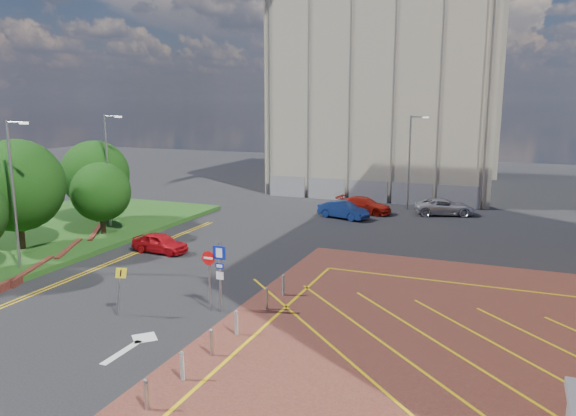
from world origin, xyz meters
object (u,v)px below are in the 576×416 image
Objects in this scene: lamp_left_near at (14,189)px; car_red_left at (160,243)px; sign_cluster at (216,270)px; car_blue_back at (343,210)px; lamp_left_far at (108,166)px; car_red_back at (364,205)px; car_silver_back at (444,207)px; warning_sign at (119,285)px; tree_d at (95,174)px; tree_c at (101,192)px; tree_b at (17,185)px; lamp_back at (410,159)px.

lamp_left_near reaches higher than car_red_left.
sign_cluster is 21.35m from car_blue_back.
lamp_left_near is 1.00× the size of lamp_left_far.
lamp_left_near is 26.85m from car_red_back.
sign_cluster is at bearing -128.76° from car_red_left.
car_silver_back is at bearing -42.13° from car_blue_back.
car_blue_back is (12.34, 20.29, -3.98)m from lamp_left_near.
lamp_left_far is 2.50× the size of sign_cluster.
lamp_left_far is 20.48m from car_red_back.
tree_d is at bearing 133.09° from warning_sign.
tree_c reaches higher than car_silver_back.
lamp_left_near reaches higher than sign_cluster.
sign_cluster is (12.72, -1.02, -2.71)m from lamp_left_near.
tree_c is 1.53× the size of sign_cluster.
tree_b is 1.63× the size of car_blue_back.
lamp_left_near is at bearing 161.24° from warning_sign.
lamp_back is at bearing 45.68° from tree_c.
tree_c reaches higher than car_blue_back.
sign_cluster is (15.80, -4.02, -2.28)m from tree_b.
lamp_left_far is 24.46m from lamp_back.
tree_c reaches higher than warning_sign.
warning_sign reaches higher than car_blue_back.
warning_sign is at bearing -26.57° from tree_b.
car_silver_back is at bearing 38.84° from tree_c.
lamp_left_far is 18.58m from sign_cluster.
tree_c is 15.16m from warning_sign.
lamp_back reaches higher than tree_d.
car_silver_back is (6.28, 1.76, -0.00)m from car_red_back.
tree_b is 9.18m from car_red_left.
tree_d reaches higher than car_blue_back.
tree_c is at bearing 68.20° from tree_b.
car_red_back is 6.52m from car_silver_back.
tree_b is 1.87× the size of car_red_left.
car_red_back is at bearing 59.76° from lamp_left_near.
sign_cluster is 0.67× the size of car_silver_back.
warning_sign is at bearing -47.45° from tree_c.
tree_d is 19.14m from car_blue_back.
warning_sign is (12.18, -6.09, -2.81)m from tree_b.
tree_c is at bearing -134.32° from lamp_back.
tree_d is at bearing 136.30° from car_blue_back.
lamp_left_near is 1.00× the size of lamp_back.
car_silver_back is at bearing 74.91° from sign_cluster.
tree_d is 1.47× the size of car_blue_back.
sign_cluster is at bearing -162.19° from car_blue_back.
sign_cluster is (-3.78, -27.02, -2.41)m from lamp_back.
car_red_back is (8.70, 16.60, 0.05)m from car_red_left.
lamp_left_near is 10.20m from lamp_left_far.
tree_c is 0.81× the size of tree_d.
car_red_left is (-11.83, -19.67, -3.75)m from lamp_back.
tree_d is 1.90× the size of sign_cluster.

